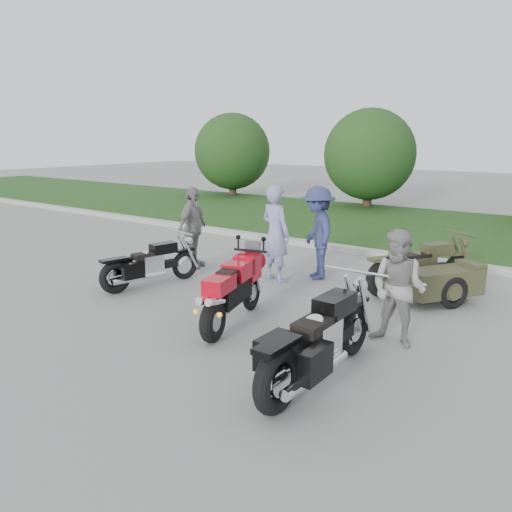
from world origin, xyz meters
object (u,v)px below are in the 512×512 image
Objects in this scene: sportbike_red at (232,289)px; person_stripe at (275,234)px; cruiser_left at (148,266)px; person_grey at (398,289)px; person_denim at (317,233)px; cruiser_right at (317,344)px; person_back at (193,228)px; cruiser_sidecar at (432,276)px.

sportbike_red is 1.06× the size of person_stripe.
cruiser_left is (-2.64, 0.63, -0.17)m from sportbike_red.
person_grey is 3.51m from person_denim.
cruiser_right is at bearing -4.96° from cruiser_left.
person_stripe is at bearing -97.98° from person_back.
person_denim is 1.06× the size of person_back.
cruiser_sidecar is at bearing -93.80° from person_back.
person_denim is at bearing -118.69° from person_stripe.
sportbike_red is 2.46m from person_grey.
person_denim reaches higher than person_grey.
cruiser_sidecar reaches higher than cruiser_left.
person_grey is 0.86× the size of person_denim.
cruiser_left is at bearing 178.41° from person_back.
cruiser_right is 4.45m from person_stripe.
cruiser_left is at bearing 151.50° from sportbike_red.
cruiser_right is 4.02m from cruiser_sidecar.
person_back is (-2.98, 2.28, 0.32)m from sportbike_red.
cruiser_sidecar is (4.73, 2.50, 0.01)m from cruiser_left.
cruiser_left is 4.87m from cruiser_right.
cruiser_left is 1.08× the size of person_stripe.
person_stripe is 0.89m from person_denim.
cruiser_left is 4.98m from person_grey.
person_back is (-0.34, 1.65, 0.48)m from cruiser_left.
person_back is at bearing 127.52° from sportbike_red.
person_back is at bearing 147.64° from cruiser_right.
sportbike_red is at bearing 156.05° from cruiser_right.
sportbike_red is at bearing -140.71° from person_back.
cruiser_sidecar is 2.44m from person_denim.
person_back reaches higher than cruiser_sidecar.
person_stripe reaches higher than person_denim.
cruiser_sidecar is at bearing 88.77° from cruiser_right.
cruiser_right is 1.31× the size of person_stripe.
cruiser_left is at bearing 59.41° from person_stripe.
person_stripe is 1.18× the size of person_grey.
person_back is (-2.69, -0.86, -0.05)m from person_denim.
person_stripe is at bearing 130.62° from cruiser_right.
cruiser_right is at bearing -135.85° from person_back.
sportbike_red is 1.15× the size of person_back.
cruiser_right is at bearing -58.58° from cruiser_sidecar.
sportbike_red is 1.26× the size of person_grey.
person_denim is at bearing 119.67° from cruiser_right.
cruiser_left is 3.48m from person_denim.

